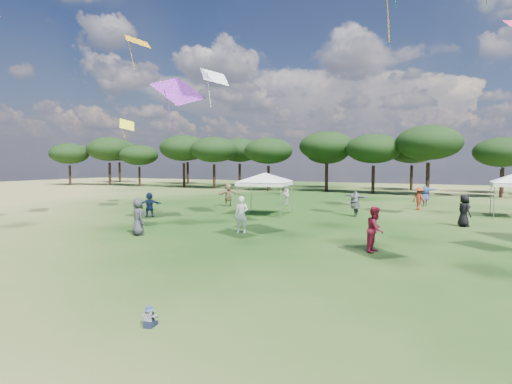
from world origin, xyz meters
TOP-DOWN VIEW (x-y plane):
  - ground at (0.00, 0.00)m, footprint 140.00×140.00m
  - tree_line at (2.39, 47.41)m, footprint 108.78×17.63m
  - tent_left at (-5.58, 21.11)m, footprint 6.38×6.38m
  - toddler at (0.22, 2.01)m, footprint 0.33×0.36m
  - festival_crowd at (0.39, 22.05)m, footprint 28.51×21.90m

SIDE VIEW (x-z plane):
  - ground at x=0.00m, z-range 0.00..0.00m
  - toddler at x=0.22m, z-range -0.02..0.44m
  - festival_crowd at x=0.39m, z-range -0.06..1.84m
  - tent_left at x=-5.58m, z-range 1.17..4.35m
  - tree_line at x=2.39m, z-range 1.54..9.31m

